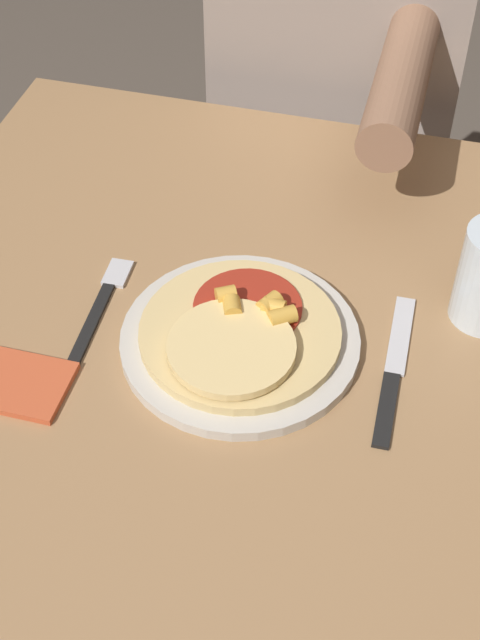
% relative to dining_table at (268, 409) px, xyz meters
% --- Properties ---
extents(ground_plane, '(8.00, 8.00, 0.00)m').
position_rel_dining_table_xyz_m(ground_plane, '(0.00, 0.00, -0.65)').
color(ground_plane, brown).
extents(dining_table, '(0.96, 0.89, 0.78)m').
position_rel_dining_table_xyz_m(dining_table, '(0.00, 0.00, 0.00)').
color(dining_table, '#9E754C').
rests_on(dining_table, ground_plane).
extents(plate, '(0.27, 0.27, 0.01)m').
position_rel_dining_table_xyz_m(plate, '(-0.03, -0.02, 0.14)').
color(plate, beige).
rests_on(plate, dining_table).
extents(pizza, '(0.23, 0.23, 0.04)m').
position_rel_dining_table_xyz_m(pizza, '(-0.03, -0.02, 0.15)').
color(pizza, '#DBBC7A').
rests_on(pizza, plate).
extents(fork, '(0.03, 0.18, 0.00)m').
position_rel_dining_table_xyz_m(fork, '(-0.20, 0.00, 0.13)').
color(fork, black).
rests_on(fork, dining_table).
extents(knife, '(0.02, 0.22, 0.00)m').
position_rel_dining_table_xyz_m(knife, '(0.14, -0.01, 0.13)').
color(knife, black).
rests_on(knife, dining_table).
extents(napkin, '(0.12, 0.08, 0.01)m').
position_rel_dining_table_xyz_m(napkin, '(-0.25, -0.14, 0.13)').
color(napkin, '#C6512D').
rests_on(napkin, dining_table).
extents(person_diner, '(0.39, 0.52, 1.22)m').
position_rel_dining_table_xyz_m(person_diner, '(-0.03, 0.63, 0.07)').
color(person_diner, '#2D2D38').
rests_on(person_diner, ground_plane).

